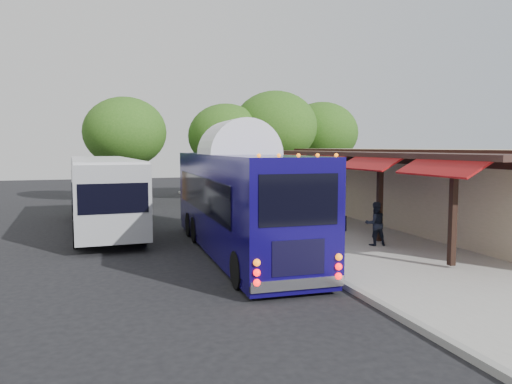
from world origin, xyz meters
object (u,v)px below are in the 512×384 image
object	(u,v)px
coach_bus	(238,196)
ped_d	(299,202)
ped_a	(279,208)
sign_board	(341,224)
ped_b	(375,224)
ped_c	(300,208)
city_bus	(103,190)

from	to	relation	value
coach_bus	ped_d	world-z (taller)	coach_bus
ped_a	sign_board	world-z (taller)	ped_a
ped_b	coach_bus	bearing A→B (deg)	-4.49
ped_c	ped_d	xyz separation A→B (m)	(1.26, 3.19, -0.11)
city_bus	ped_d	xyz separation A→B (m)	(9.33, -0.37, -0.79)
city_bus	coach_bus	bearing A→B (deg)	-59.33
ped_c	coach_bus	bearing A→B (deg)	36.26
ped_b	ped_c	world-z (taller)	ped_c
ped_a	ped_d	xyz separation A→B (m)	(1.75, 1.96, 0.00)
city_bus	ped_c	world-z (taller)	city_bus
ped_a	sign_board	bearing A→B (deg)	-70.07
ped_c	ped_d	distance (m)	3.43
ped_c	sign_board	bearing A→B (deg)	89.73
ped_a	sign_board	size ratio (longest dim) A/B	1.58
city_bus	sign_board	bearing A→B (deg)	-42.73
city_bus	ped_c	distance (m)	8.85
ped_d	sign_board	world-z (taller)	ped_d
city_bus	ped_b	world-z (taller)	city_bus
coach_bus	city_bus	xyz separation A→B (m)	(-4.48, 6.70, -0.22)
city_bus	ped_a	distance (m)	7.97
ped_d	ped_b	bearing A→B (deg)	108.05
city_bus	ped_b	size ratio (longest dim) A/B	7.58
ped_d	coach_bus	bearing A→B (deg)	70.61
ped_c	ped_d	size ratio (longest dim) A/B	1.14
coach_bus	ped_b	xyz separation A→B (m)	(4.85, -0.95, -1.05)
city_bus	ped_a	world-z (taller)	city_bus
coach_bus	ped_c	xyz separation A→B (m)	(3.59, 3.14, -0.90)
city_bus	ped_b	bearing A→B (deg)	-42.45
ped_b	city_bus	bearing A→B (deg)	-32.74
city_bus	ped_d	distance (m)	9.37
ped_b	ped_c	distance (m)	4.28
coach_bus	ped_a	distance (m)	5.46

